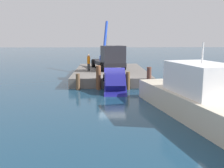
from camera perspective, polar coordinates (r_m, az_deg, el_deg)
The scene contains 9 objects.
ground at distance 24.68m, azimuth 0.04°, elevation -0.94°, with size 200.00×200.00×0.00m, color navy.
dock at distance 31.34m, azimuth -0.41°, elevation 2.29°, with size 13.96×8.06×0.94m, color slate.
crane_truck at distance 31.16m, azimuth -0.50°, elevation 5.70°, with size 11.27×4.12×6.09m.
dock_worker at distance 30.01m, azimuth -5.04°, elevation 4.66°, with size 0.34×0.34×1.88m.
salvaged_car at distance 22.72m, azimuth 0.67°, elevation -0.05°, with size 4.35×2.16×2.94m.
piling_near at distance 24.05m, azimuth -7.34°, elevation 0.46°, with size 0.36×0.36×1.47m, color brown.
piling_mid at distance 24.01m, azimuth -2.93°, elevation 1.37°, with size 0.42×0.42×2.17m, color brown.
piling_far at distance 24.00m, azimuth 3.41°, elevation 0.69°, with size 0.37×0.37×1.62m, color brown.
piling_end at distance 24.16m, azimuth 7.94°, elevation 1.20°, with size 0.41×0.41×2.06m, color brown.
Camera 1 is at (24.21, -0.86, 4.72)m, focal length 42.53 mm.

